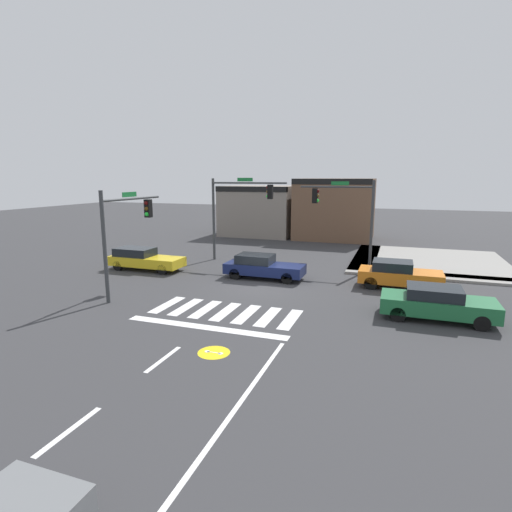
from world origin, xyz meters
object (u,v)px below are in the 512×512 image
Objects in this scene: traffic_signal_northwest at (238,203)px; car_green at (437,303)px; car_navy at (262,267)px; traffic_signal_southwest at (126,223)px; car_orange at (398,274)px; traffic_signal_northeast at (346,208)px; car_yellow at (144,259)px.

traffic_signal_northwest is 15.06m from car_green.
traffic_signal_northwest is 1.26× the size of car_navy.
traffic_signal_southwest is 1.24× the size of car_orange.
traffic_signal_northeast is at bearing -44.65° from traffic_signal_southwest.
car_navy is 0.96× the size of car_yellow.
traffic_signal_southwest reaches higher than car_green.
traffic_signal_northwest is at bearing 43.86° from car_yellow.
car_orange is at bearing -66.32° from traffic_signal_southwest.
traffic_signal_northeast is 13.21m from car_yellow.
traffic_signal_southwest is 0.91× the size of traffic_signal_northwest.
car_navy is (3.13, -4.13, -3.34)m from traffic_signal_northwest.
car_navy is at bearing -176.63° from car_orange.
traffic_signal_southwest is 1.17× the size of car_green.
traffic_signal_northwest is 1.37× the size of car_orange.
traffic_signal_southwest reaches higher than car_navy.
car_orange is at bearing -19.23° from traffic_signal_northwest.
car_green is at bearing -24.89° from car_navy.
traffic_signal_southwest is 14.23m from car_orange.
car_navy is at bearing -52.82° from traffic_signal_northwest.
car_orange reaches higher than car_navy.
car_green is at bearing -86.02° from traffic_signal_southwest.
car_yellow is at bearing -136.14° from traffic_signal_northwest.
car_green is at bearing -71.60° from car_orange.
car_yellow is (-2.51, 4.78, -2.87)m from traffic_signal_southwest.
traffic_signal_northwest is at bearing 1.78° from traffic_signal_northeast.
traffic_signal_northeast reaches higher than car_yellow.
traffic_signal_northeast is 1.18× the size of car_yellow.
traffic_signal_northwest is 1.29× the size of car_green.
car_yellow is (-7.83, -0.38, 0.01)m from car_navy.
car_navy is at bearing -45.88° from traffic_signal_southwest.
car_orange is (-1.53, 4.61, 0.03)m from car_green.
traffic_signal_southwest is 7.95m from car_navy.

